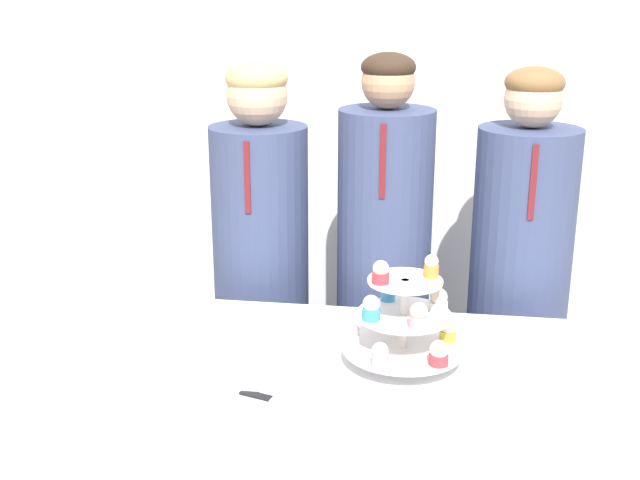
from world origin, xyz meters
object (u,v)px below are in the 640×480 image
(cupcake_stand, at_px, (405,320))
(student_2, at_px, (517,303))
(cake_knife, at_px, (274,400))
(round_cake, at_px, (224,348))
(student_1, at_px, (383,291))
(student_0, at_px, (262,287))

(cupcake_stand, relative_size, student_2, 0.22)
(cake_knife, distance_m, student_2, 1.05)
(round_cake, bearing_deg, student_2, 42.14)
(cake_knife, xyz_separation_m, student_1, (0.19, 0.84, -0.04))
(student_0, bearing_deg, student_1, -0.00)
(student_0, xyz_separation_m, student_2, (0.84, -0.00, -0.01))
(student_0, bearing_deg, cake_knife, -75.72)
(student_0, bearing_deg, round_cake, -84.97)
(cupcake_stand, distance_m, student_2, 0.72)
(round_cake, height_order, student_1, student_1)
(student_2, bearing_deg, student_1, -180.00)
(student_1, bearing_deg, student_0, 180.00)
(student_1, distance_m, student_2, 0.43)
(round_cake, xyz_separation_m, cupcake_stand, (0.44, 0.09, 0.07))
(round_cake, distance_m, cupcake_stand, 0.45)
(cake_knife, distance_m, student_1, 0.86)
(cake_knife, height_order, cupcake_stand, cupcake_stand)
(round_cake, bearing_deg, student_0, 95.03)
(round_cake, relative_size, student_0, 0.16)
(cupcake_stand, relative_size, student_1, 0.21)
(cupcake_stand, xyz_separation_m, student_1, (-0.10, 0.61, -0.17))
(student_0, height_order, student_1, student_1)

